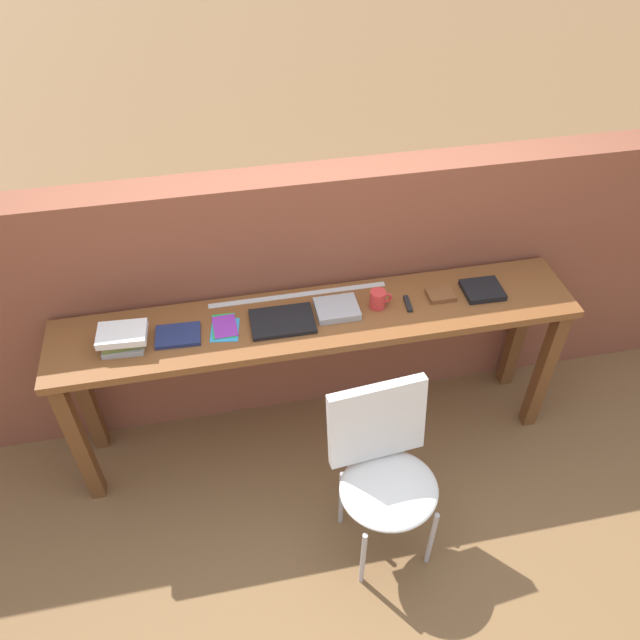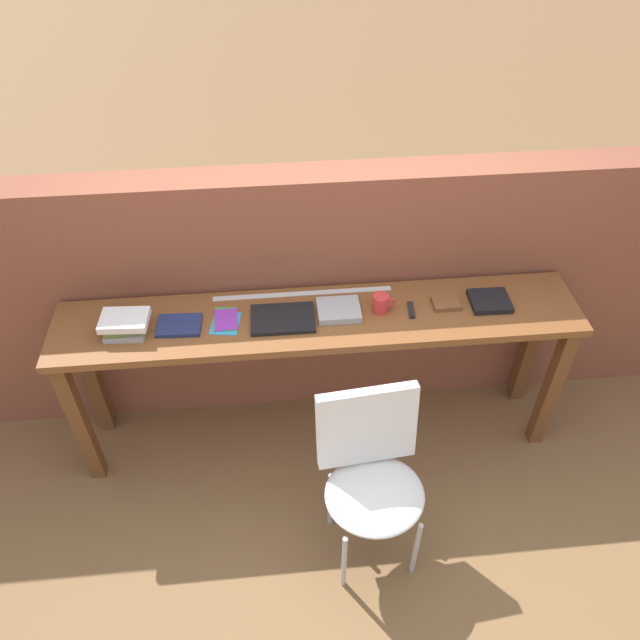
# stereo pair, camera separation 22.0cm
# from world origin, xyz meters

# --- Properties ---
(ground_plane) EXTENTS (40.00, 40.00, 0.00)m
(ground_plane) POSITION_xyz_m (0.00, 0.00, 0.00)
(ground_plane) COLOR brown
(brick_wall_back) EXTENTS (6.00, 0.20, 1.45)m
(brick_wall_back) POSITION_xyz_m (0.00, 0.64, 0.72)
(brick_wall_back) COLOR brown
(brick_wall_back) RESTS_ON ground
(sideboard) EXTENTS (2.50, 0.44, 0.88)m
(sideboard) POSITION_xyz_m (0.00, 0.30, 0.74)
(sideboard) COLOR brown
(sideboard) RESTS_ON ground
(chair_white_moulded) EXTENTS (0.48, 0.49, 0.89)m
(chair_white_moulded) POSITION_xyz_m (0.17, -0.34, 0.53)
(chair_white_moulded) COLOR white
(chair_white_moulded) RESTS_ON ground
(book_stack_leftmost) EXTENTS (0.22, 0.18, 0.09)m
(book_stack_leftmost) POSITION_xyz_m (-0.89, 0.28, 0.93)
(book_stack_leftmost) COLOR #9E9EA3
(book_stack_leftmost) RESTS_ON sideboard
(magazine_cycling) EXTENTS (0.21, 0.16, 0.02)m
(magazine_cycling) POSITION_xyz_m (-0.65, 0.29, 0.89)
(magazine_cycling) COLOR navy
(magazine_cycling) RESTS_ON sideboard
(pamphlet_pile_colourful) EXTENTS (0.15, 0.20, 0.01)m
(pamphlet_pile_colourful) POSITION_xyz_m (-0.44, 0.30, 0.88)
(pamphlet_pile_colourful) COLOR #3399D8
(pamphlet_pile_colourful) RESTS_ON sideboard
(book_open_centre) EXTENTS (0.30, 0.21, 0.02)m
(book_open_centre) POSITION_xyz_m (-0.17, 0.29, 0.89)
(book_open_centre) COLOR black
(book_open_centre) RESTS_ON sideboard
(book_grey_hardcover) EXTENTS (0.20, 0.17, 0.03)m
(book_grey_hardcover) POSITION_xyz_m (0.09, 0.31, 0.90)
(book_grey_hardcover) COLOR #9E9EA3
(book_grey_hardcover) RESTS_ON sideboard
(mug) EXTENTS (0.11, 0.08, 0.09)m
(mug) POSITION_xyz_m (0.30, 0.31, 0.92)
(mug) COLOR red
(mug) RESTS_ON sideboard
(multitool_folded) EXTENTS (0.03, 0.11, 0.02)m
(multitool_folded) POSITION_xyz_m (0.44, 0.29, 0.89)
(multitool_folded) COLOR black
(multitool_folded) RESTS_ON sideboard
(leather_journal_brown) EXTENTS (0.13, 0.10, 0.02)m
(leather_journal_brown) POSITION_xyz_m (0.61, 0.32, 0.89)
(leather_journal_brown) COLOR brown
(leather_journal_brown) RESTS_ON sideboard
(book_repair_rightmost) EXTENTS (0.19, 0.17, 0.03)m
(book_repair_rightmost) POSITION_xyz_m (0.83, 0.31, 0.89)
(book_repair_rightmost) COLOR black
(book_repair_rightmost) RESTS_ON sideboard
(ruler_metal_back_edge) EXTENTS (0.88, 0.03, 0.00)m
(ruler_metal_back_edge) POSITION_xyz_m (-0.06, 0.47, 0.88)
(ruler_metal_back_edge) COLOR silver
(ruler_metal_back_edge) RESTS_ON sideboard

